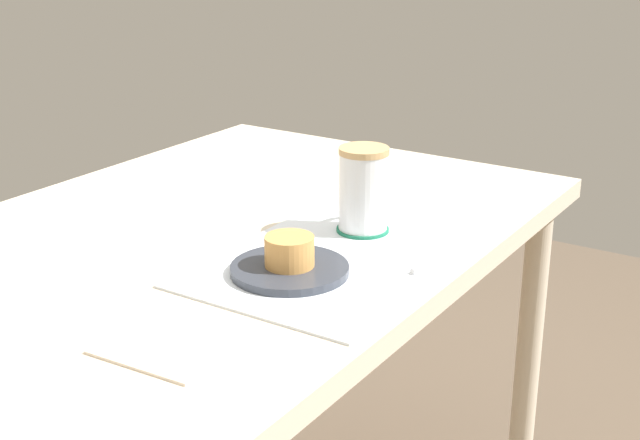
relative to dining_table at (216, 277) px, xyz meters
name	(u,v)px	position (x,y,z in m)	size (l,w,h in m)	color
dining_table	(216,277)	(0.00, 0.00, 0.00)	(1.21, 0.82, 0.76)	beige
placemat	(342,255)	(0.02, -0.23, 0.08)	(0.48, 0.32, 0.00)	white
pastry_plate	(290,269)	(-0.08, -0.21, 0.09)	(0.17, 0.17, 0.01)	#333842
pastry	(289,251)	(-0.08, -0.21, 0.12)	(0.07, 0.07, 0.04)	tan
coffee_coaster	(363,229)	(0.12, -0.21, 0.09)	(0.08, 0.08, 0.01)	#196B4C
coffee_mug	(364,188)	(0.12, -0.21, 0.16)	(0.11, 0.08, 0.13)	white
teaspoon	(440,259)	(0.07, -0.37, 0.09)	(0.01, 0.01, 0.13)	silver
paper_napkin	(175,342)	(-0.33, -0.21, 0.08)	(0.15, 0.15, 0.00)	silver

